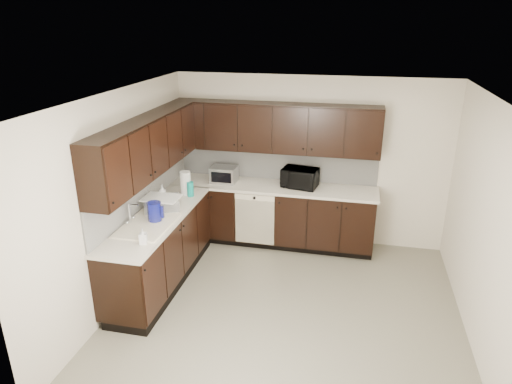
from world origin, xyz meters
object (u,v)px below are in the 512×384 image
toaster_oven (224,174)px  storage_bin (162,204)px  sink (148,231)px  blue_pitcher (155,212)px  microwave (300,178)px

toaster_oven → storage_bin: bearing=-110.0°
toaster_oven → storage_bin: size_ratio=0.87×
sink → blue_pitcher: (0.04, 0.13, 0.18)m
sink → blue_pitcher: 0.23m
microwave → toaster_oven: size_ratio=1.32×
microwave → toaster_oven: (-1.13, -0.04, -0.02)m
sink → storage_bin: (-0.02, 0.48, 0.14)m
microwave → blue_pitcher: (-1.54, -1.60, -0.01)m
sink → microwave: 2.35m
toaster_oven → storage_bin: toaster_oven is taller
toaster_oven → sink: bearing=-103.6°
storage_bin → blue_pitcher: size_ratio=1.73×
toaster_oven → blue_pitcher: (-0.41, -1.55, 0.01)m
storage_bin → blue_pitcher: bearing=-80.0°
microwave → toaster_oven: 1.13m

